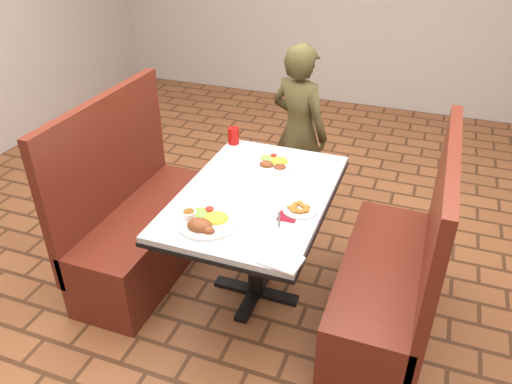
% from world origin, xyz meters
% --- Properties ---
extents(dining_table, '(0.81, 1.21, 0.75)m').
position_xyz_m(dining_table, '(0.00, 0.00, 0.65)').
color(dining_table, silver).
rests_on(dining_table, ground).
extents(booth_bench_left, '(0.47, 1.20, 1.17)m').
position_xyz_m(booth_bench_left, '(-0.80, 0.00, 0.33)').
color(booth_bench_left, maroon).
rests_on(booth_bench_left, ground).
extents(booth_bench_right, '(0.47, 1.20, 1.17)m').
position_xyz_m(booth_bench_right, '(0.80, 0.00, 0.33)').
color(booth_bench_right, maroon).
rests_on(booth_bench_right, ground).
extents(diner_person, '(0.56, 0.47, 1.32)m').
position_xyz_m(diner_person, '(-0.05, 1.05, 0.66)').
color(diner_person, brown).
rests_on(diner_person, ground).
extents(near_dinner_plate, '(0.30, 0.30, 0.09)m').
position_xyz_m(near_dinner_plate, '(-0.13, -0.38, 0.78)').
color(near_dinner_plate, white).
rests_on(near_dinner_plate, dining_table).
extents(far_dinner_plate, '(0.26, 0.26, 0.07)m').
position_xyz_m(far_dinner_plate, '(-0.01, 0.34, 0.77)').
color(far_dinner_plate, white).
rests_on(far_dinner_plate, dining_table).
extents(plantain_plate, '(0.18, 0.18, 0.03)m').
position_xyz_m(plantain_plate, '(0.28, -0.10, 0.76)').
color(plantain_plate, white).
rests_on(plantain_plate, dining_table).
extents(maroon_napkin, '(0.10, 0.10, 0.00)m').
position_xyz_m(maroon_napkin, '(0.24, -0.18, 0.75)').
color(maroon_napkin, maroon).
rests_on(maroon_napkin, dining_table).
extents(spoon_utensil, '(0.05, 0.14, 0.00)m').
position_xyz_m(spoon_utensil, '(0.21, -0.22, 0.76)').
color(spoon_utensil, silver).
rests_on(spoon_utensil, dining_table).
extents(red_tumbler, '(0.07, 0.07, 0.11)m').
position_xyz_m(red_tumbler, '(-0.36, 0.54, 0.80)').
color(red_tumbler, '#B90F0C').
rests_on(red_tumbler, dining_table).
extents(paper_napkin, '(0.20, 0.16, 0.01)m').
position_xyz_m(paper_napkin, '(0.32, -0.53, 0.76)').
color(paper_napkin, white).
rests_on(paper_napkin, dining_table).
extents(knife_utensil, '(0.04, 0.18, 0.00)m').
position_xyz_m(knife_utensil, '(-0.09, -0.37, 0.76)').
color(knife_utensil, silver).
rests_on(knife_utensil, dining_table).
extents(fork_utensil, '(0.09, 0.15, 0.00)m').
position_xyz_m(fork_utensil, '(-0.06, -0.41, 0.76)').
color(fork_utensil, silver).
rests_on(fork_utensil, dining_table).
extents(lettuce_shreds, '(0.28, 0.32, 0.00)m').
position_xyz_m(lettuce_shreds, '(0.04, 0.06, 0.75)').
color(lettuce_shreds, '#84B648').
rests_on(lettuce_shreds, dining_table).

